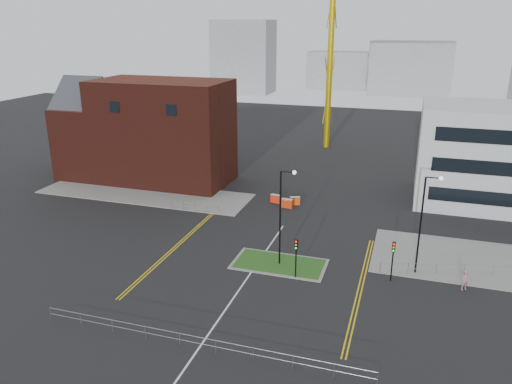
# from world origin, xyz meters

# --- Properties ---
(ground) EXTENTS (200.00, 200.00, 0.00)m
(ground) POSITION_xyz_m (0.00, 0.00, 0.00)
(ground) COLOR black
(ground) RESTS_ON ground
(pavement_left) EXTENTS (28.00, 8.00, 0.12)m
(pavement_left) POSITION_xyz_m (-20.00, 22.00, 0.06)
(pavement_left) COLOR slate
(pavement_left) RESTS_ON ground
(pavement_right) EXTENTS (24.00, 10.00, 0.12)m
(pavement_right) POSITION_xyz_m (22.00, 14.00, 0.06)
(pavement_right) COLOR slate
(pavement_right) RESTS_ON ground
(island_kerb) EXTENTS (8.60, 4.60, 0.08)m
(island_kerb) POSITION_xyz_m (2.00, 8.00, 0.04)
(island_kerb) COLOR slate
(island_kerb) RESTS_ON ground
(grass_island) EXTENTS (8.00, 4.00, 0.12)m
(grass_island) POSITION_xyz_m (2.00, 8.00, 0.06)
(grass_island) COLOR #26521B
(grass_island) RESTS_ON ground
(brick_building) EXTENTS (24.20, 10.07, 14.24)m
(brick_building) POSITION_xyz_m (-22.97, 28.00, 6.85)
(brick_building) COLOR #471911
(brick_building) RESTS_ON ground
(streetlamp_island) EXTENTS (1.46, 0.36, 9.18)m
(streetlamp_island) POSITION_xyz_m (2.22, 8.00, 5.41)
(streetlamp_island) COLOR black
(streetlamp_island) RESTS_ON ground
(streetlamp_right_near) EXTENTS (1.46, 0.36, 9.18)m
(streetlamp_right_near) POSITION_xyz_m (14.22, 10.00, 5.41)
(streetlamp_right_near) COLOR black
(streetlamp_right_near) RESTS_ON ground
(traffic_light_island) EXTENTS (0.28, 0.33, 3.65)m
(traffic_light_island) POSITION_xyz_m (4.00, 5.98, 2.57)
(traffic_light_island) COLOR black
(traffic_light_island) RESTS_ON ground
(traffic_light_right) EXTENTS (0.28, 0.33, 3.65)m
(traffic_light_right) POSITION_xyz_m (12.00, 7.98, 2.57)
(traffic_light_right) COLOR black
(traffic_light_right) RESTS_ON ground
(railing_front) EXTENTS (24.05, 0.05, 1.10)m
(railing_front) POSITION_xyz_m (0.00, -6.00, 0.78)
(railing_front) COLOR gray
(railing_front) RESTS_ON ground
(railing_left) EXTENTS (6.05, 0.05, 1.10)m
(railing_left) POSITION_xyz_m (-11.00, 18.00, 0.74)
(railing_left) COLOR gray
(railing_left) RESTS_ON ground
(railing_right) EXTENTS (19.05, 5.05, 1.10)m
(railing_right) POSITION_xyz_m (20.50, 11.50, 0.78)
(railing_right) COLOR gray
(railing_right) RESTS_ON ground
(centre_line) EXTENTS (0.15, 30.00, 0.01)m
(centre_line) POSITION_xyz_m (0.00, 2.00, 0.01)
(centre_line) COLOR silver
(centre_line) RESTS_ON ground
(yellow_left_a) EXTENTS (0.12, 24.00, 0.01)m
(yellow_left_a) POSITION_xyz_m (-9.00, 10.00, 0.01)
(yellow_left_a) COLOR gold
(yellow_left_a) RESTS_ON ground
(yellow_left_b) EXTENTS (0.12, 24.00, 0.01)m
(yellow_left_b) POSITION_xyz_m (-8.70, 10.00, 0.01)
(yellow_left_b) COLOR gold
(yellow_left_b) RESTS_ON ground
(yellow_right_a) EXTENTS (0.12, 20.00, 0.01)m
(yellow_right_a) POSITION_xyz_m (9.50, 6.00, 0.01)
(yellow_right_a) COLOR gold
(yellow_right_a) RESTS_ON ground
(yellow_right_b) EXTENTS (0.12, 20.00, 0.01)m
(yellow_right_b) POSITION_xyz_m (9.80, 6.00, 0.01)
(yellow_right_b) COLOR gold
(yellow_right_b) RESTS_ON ground
(skyline_a) EXTENTS (18.00, 12.00, 22.00)m
(skyline_a) POSITION_xyz_m (-40.00, 120.00, 11.00)
(skyline_a) COLOR gray
(skyline_a) RESTS_ON ground
(skyline_b) EXTENTS (24.00, 12.00, 16.00)m
(skyline_b) POSITION_xyz_m (10.00, 130.00, 8.00)
(skyline_b) COLOR gray
(skyline_b) RESTS_ON ground
(skyline_d) EXTENTS (30.00, 12.00, 12.00)m
(skyline_d) POSITION_xyz_m (-8.00, 140.00, 6.00)
(skyline_d) COLOR gray
(skyline_d) RESTS_ON ground
(pedestrian) EXTENTS (0.75, 0.69, 1.73)m
(pedestrian) POSITION_xyz_m (17.95, 8.25, 0.86)
(pedestrian) COLOR #B8777D
(pedestrian) RESTS_ON ground
(barrier_left) EXTENTS (1.30, 0.62, 1.05)m
(barrier_left) POSITION_xyz_m (-2.81, 24.00, 0.57)
(barrier_left) COLOR #F62B0D
(barrier_left) RESTS_ON ground
(barrier_mid) EXTENTS (1.26, 0.84, 1.01)m
(barrier_mid) POSITION_xyz_m (-0.36, 24.00, 0.55)
(barrier_mid) COLOR #FF510E
(barrier_mid) RESTS_ON ground
(barrier_right) EXTENTS (1.36, 0.58, 1.12)m
(barrier_right) POSITION_xyz_m (-1.00, 22.68, 0.61)
(barrier_right) COLOR red
(barrier_right) RESTS_ON ground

